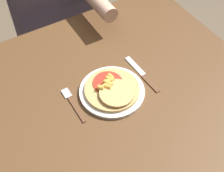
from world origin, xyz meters
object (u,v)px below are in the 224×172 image
object	(u,v)px
dining_table	(113,106)
plate	(112,91)
pizza	(112,89)
knife	(143,74)
person_diner	(53,9)
fork	(72,103)

from	to	relation	value
dining_table	plate	size ratio (longest dim) A/B	4.51
plate	pizza	world-z (taller)	pizza
dining_table	plate	world-z (taller)	plate
knife	person_diner	distance (m)	0.68
plate	pizza	distance (m)	0.02
dining_table	person_diner	size ratio (longest dim) A/B	0.96
fork	person_diner	size ratio (longest dim) A/B	0.15
pizza	fork	world-z (taller)	pizza
pizza	person_diner	xyz separation A→B (m)	(0.05, 0.69, -0.09)
dining_table	plate	bearing A→B (deg)	-142.50
dining_table	pizza	xyz separation A→B (m)	(-0.01, -0.01, 0.13)
pizza	knife	distance (m)	0.16
dining_table	person_diner	distance (m)	0.68
fork	person_diner	world-z (taller)	person_diner
dining_table	plate	distance (m)	0.11
dining_table	fork	bearing A→B (deg)	170.68
knife	person_diner	size ratio (longest dim) A/B	0.19
fork	knife	distance (m)	0.31
dining_table	fork	distance (m)	0.20
plate	knife	distance (m)	0.15
plate	pizza	xyz separation A→B (m)	(-0.00, -0.00, 0.02)
pizza	plate	bearing A→B (deg)	84.39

